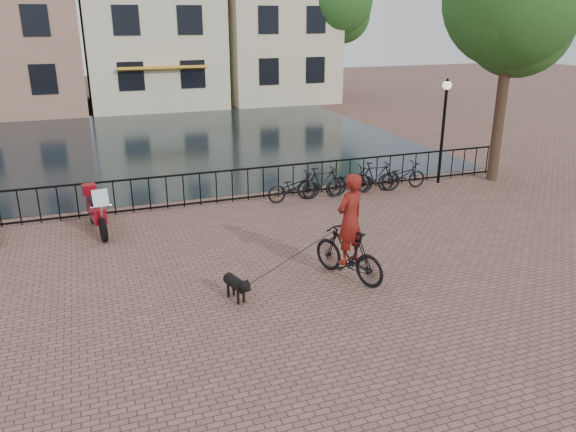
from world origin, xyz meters
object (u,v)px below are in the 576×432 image
object	(u,v)px
lamp_post	(444,114)
dog	(236,286)
motorcycle	(96,206)
cyclist	(349,233)

from	to	relation	value
lamp_post	dog	size ratio (longest dim) A/B	3.78
lamp_post	motorcycle	size ratio (longest dim) A/B	1.67
motorcycle	lamp_post	bearing A→B (deg)	-3.57
cyclist	dog	distance (m)	2.68
lamp_post	motorcycle	distance (m)	11.38
cyclist	motorcycle	world-z (taller)	cyclist
cyclist	dog	world-z (taller)	cyclist
dog	motorcycle	distance (m)	5.52
lamp_post	dog	bearing A→B (deg)	-146.42
cyclist	motorcycle	distance (m)	6.96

